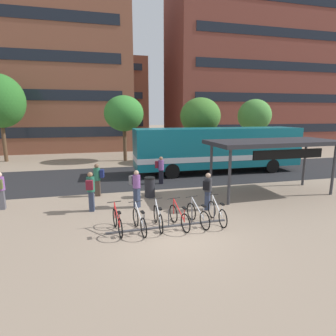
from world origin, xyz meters
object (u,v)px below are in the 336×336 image
Objects in this scene: parked_bicycle_red_0 at (117,222)px; commuter_maroon_pack_5 at (160,168)px; commuter_grey_pack_1 at (136,186)px; trash_bin at (150,187)px; parked_bicycle_white_5 at (217,213)px; street_tree_1 at (124,114)px; commuter_black_pack_4 at (208,189)px; street_tree_3 at (200,116)px; commuter_olive_pack_0 at (1,188)px; city_bus at (219,148)px; transit_shelter at (274,144)px; parked_bicycle_silver_4 at (198,215)px; street_tree_2 at (254,116)px; parked_bicycle_red_3 at (179,217)px; commuter_maroon_pack_2 at (91,189)px; commuter_navy_pack_3 at (98,178)px; parked_bicycle_silver_1 at (139,221)px; parked_bicycle_silver_2 at (158,218)px.

commuter_maroon_pack_5 is at bearing -32.48° from parked_bicycle_red_0.
trash_bin is at bearing 108.63° from commuter_grey_pack_1.
parked_bicycle_white_5 is at bearing 8.89° from commuter_grey_pack_1.
street_tree_1 is (-2.27, 15.33, 3.83)m from parked_bicycle_white_5.
street_tree_3 is (3.97, 11.82, 3.03)m from commuter_black_pack_4.
street_tree_1 reaches higher than commuter_grey_pack_1.
street_tree_1 is at bearing -34.27° from commuter_olive_pack_0.
transit_shelter is (0.44, -5.75, 0.88)m from city_bus.
commuter_olive_pack_0 is at bearing 54.78° from parked_bicycle_silver_4.
transit_shelter is 1.22× the size of street_tree_2.
street_tree_2 reaches higher than parked_bicycle_white_5.
city_bus is at bearing -47.12° from street_tree_1.
commuter_maroon_pack_5 is at bearing 7.02° from parked_bicycle_white_5.
parked_bicycle_red_3 is at bearing -121.80° from city_bus.
commuter_grey_pack_1 is 1.96m from commuter_maroon_pack_2.
transit_shelter is at bearing -85.48° from city_bus.
street_tree_3 reaches higher than parked_bicycle_white_5.
street_tree_3 is at bearing -124.68° from commuter_navy_pack_3.
city_bus is 9.62m from parked_bicycle_white_5.
parked_bicycle_white_5 is 4.37m from trash_bin.
parked_bicycle_white_5 is 0.30× the size of street_tree_1.
transit_shelter is (5.91, 3.01, 2.27)m from parked_bicycle_red_3.
parked_bicycle_silver_4 is (2.24, 0.10, 0.00)m from parked_bicycle_silver_1.
city_bus is 1.75× the size of transit_shelter.
commuter_black_pack_4 is at bearing -60.81° from parked_bicycle_silver_2.
street_tree_3 is (8.92, 10.79, 2.98)m from commuter_maroon_pack_2.
parked_bicycle_silver_1 is (0.77, -0.14, 0.00)m from parked_bicycle_red_0.
city_bus is 10.74m from parked_bicycle_silver_2.
parked_bicycle_red_0 is at bearing 70.78° from parked_bicycle_silver_1.
parked_bicycle_red_0 is 3.01m from parked_bicycle_silver_4.
street_tree_2 is (14.43, 15.28, 3.64)m from parked_bicycle_red_0.
commuter_black_pack_4 is at bearing -43.91° from parked_bicycle_silver_4.
street_tree_1 is (1.55, 15.32, 3.83)m from parked_bicycle_red_0.
commuter_navy_pack_3 is at bearing 162.89° from trash_bin.
street_tree_3 reaches higher than parked_bicycle_red_3.
commuter_grey_pack_1 is 0.29× the size of street_tree_1.
commuter_black_pack_4 is (4.68, -3.27, -0.01)m from commuter_navy_pack_3.
parked_bicycle_silver_1 is 0.25× the size of transit_shelter.
city_bus is at bearing 8.33° from commuter_black_pack_4.
commuter_olive_pack_0 is 8.23m from commuter_maroon_pack_5.
commuter_maroon_pack_5 is 9.63m from street_tree_1.
parked_bicycle_silver_4 is 6.36m from transit_shelter.
city_bus is 2.07× the size of street_tree_1.
parked_bicycle_silver_2 is 1.04× the size of commuter_black_pack_4.
parked_bicycle_silver_2 is 7.27m from commuter_olive_pack_0.
parked_bicycle_white_5 is at bearing -81.58° from street_tree_1.
parked_bicycle_silver_1 is 0.29× the size of street_tree_1.
commuter_maroon_pack_5 is at bearing 113.81° from commuter_grey_pack_1.
city_bus is 7.03× the size of parked_bicycle_silver_1.
commuter_grey_pack_1 is at bearing 138.86° from commuter_navy_pack_3.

